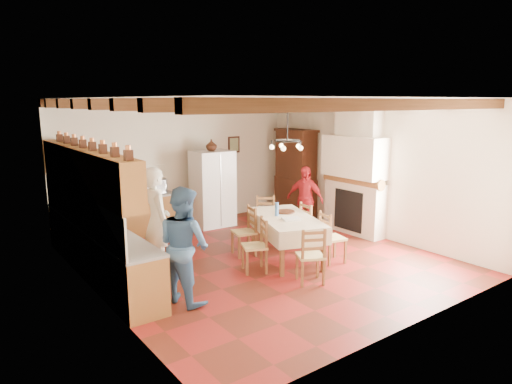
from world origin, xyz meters
TOP-DOWN VIEW (x-y plane):
  - floor at (0.00, 0.00)m, footprint 6.00×6.50m
  - ceiling at (0.00, 0.00)m, footprint 6.00×6.50m
  - wall_back at (0.00, 3.26)m, footprint 6.00×0.02m
  - wall_front at (0.00, -3.26)m, footprint 6.00×0.02m
  - wall_left at (-3.01, 0.00)m, footprint 0.02×6.50m
  - wall_right at (3.01, 0.00)m, footprint 0.02×6.50m
  - ceiling_beams at (0.00, 0.00)m, footprint 6.00×6.30m
  - lower_cabinets_left at (-2.70, 1.05)m, footprint 0.60×4.30m
  - lower_cabinets_back at (-1.55, 2.95)m, footprint 2.30×0.60m
  - countertop_left at (-2.70, 1.05)m, footprint 0.62×4.30m
  - countertop_back at (-1.55, 2.95)m, footprint 2.34×0.62m
  - backsplash_left at (-2.98, 1.05)m, footprint 0.03×4.30m
  - backsplash_back at (-1.55, 3.23)m, footprint 2.30×0.03m
  - upper_cabinets at (-2.83, 1.05)m, footprint 0.35×4.20m
  - fireplace at (2.72, 0.20)m, footprint 0.56×1.60m
  - wall_picture at (1.55, 3.23)m, footprint 0.34×0.03m
  - refrigerator at (0.55, 2.66)m, footprint 0.94×0.78m
  - hutch at (2.75, 2.18)m, footprint 0.62×1.28m
  - dining_table at (0.43, -0.22)m, footprint 1.53×2.09m
  - chandelier at (0.43, -0.22)m, footprint 0.47×0.47m
  - chair_left_near at (-0.45, -0.40)m, footprint 0.53×0.54m
  - chair_left_far at (-0.10, 0.42)m, footprint 0.48×0.50m
  - chair_right_near at (1.01, -0.87)m, footprint 0.49×0.50m
  - chair_right_far at (1.24, -0.07)m, footprint 0.46×0.47m
  - chair_end_near at (-0.01, -1.35)m, footprint 0.56×0.55m
  - chair_end_far at (0.81, 0.90)m, footprint 0.57×0.57m
  - person_man at (-1.86, 0.49)m, footprint 0.52×0.73m
  - person_woman_blue at (-2.00, -0.76)m, footprint 0.83×0.98m
  - person_woman_red at (1.96, 0.94)m, footprint 0.69×0.96m
  - microwave at (-0.88, 2.95)m, footprint 0.65×0.49m
  - fridge_vase at (0.54, 2.66)m, footprint 0.29×0.29m

SIDE VIEW (x-z plane):
  - floor at x=0.00m, z-range -0.02..0.00m
  - lower_cabinets_left at x=-2.70m, z-range 0.00..0.86m
  - lower_cabinets_back at x=-1.55m, z-range 0.00..0.86m
  - chair_left_near at x=-0.45m, z-range 0.00..0.96m
  - chair_left_far at x=-0.10m, z-range 0.00..0.96m
  - chair_right_near at x=1.01m, z-range 0.00..0.96m
  - chair_right_far at x=1.24m, z-range 0.00..0.96m
  - chair_end_near at x=-0.01m, z-range 0.00..0.96m
  - chair_end_far at x=0.81m, z-range 0.00..0.96m
  - dining_table at x=0.43m, z-range 0.33..1.15m
  - person_woman_red at x=1.96m, z-range 0.00..1.52m
  - person_woman_blue at x=-2.00m, z-range 0.00..1.75m
  - countertop_left at x=-2.70m, z-range 0.86..0.90m
  - countertop_back at x=-1.55m, z-range 0.86..0.90m
  - refrigerator at x=0.55m, z-range 0.00..1.80m
  - person_man at x=-1.86m, z-range 0.00..1.88m
  - microwave at x=-0.88m, z-range 0.90..1.23m
  - hutch at x=2.75m, z-range 0.00..2.25m
  - backsplash_left at x=-2.98m, z-range 0.90..1.50m
  - backsplash_back at x=-1.55m, z-range 0.90..1.50m
  - fireplace at x=2.72m, z-range 0.00..2.80m
  - wall_back at x=0.00m, z-range 0.00..3.00m
  - wall_front at x=0.00m, z-range 0.00..3.00m
  - wall_left at x=-3.01m, z-range 0.00..3.00m
  - wall_right at x=3.01m, z-range 0.00..3.00m
  - upper_cabinets at x=-2.83m, z-range 1.50..2.20m
  - wall_picture at x=1.55m, z-range 1.64..2.06m
  - fridge_vase at x=0.54m, z-range 1.80..2.08m
  - chandelier at x=0.43m, z-range 2.23..2.27m
  - ceiling_beams at x=0.00m, z-range 2.83..2.99m
  - ceiling at x=0.00m, z-range 3.00..3.02m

